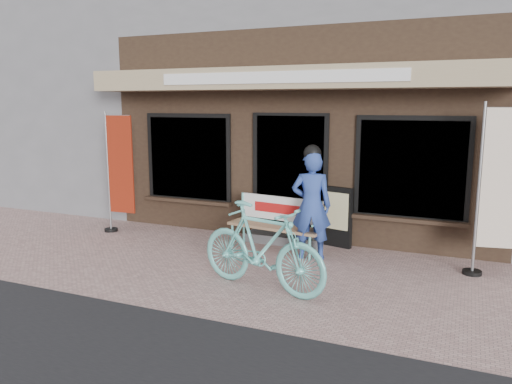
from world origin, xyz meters
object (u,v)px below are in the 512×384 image
at_px(bicycle, 262,247).
at_px(nobori_cream, 498,188).
at_px(menu_stand, 337,216).
at_px(nobori_red, 119,171).
at_px(bench, 277,219).
at_px(person, 311,203).

height_order(bicycle, nobori_cream, nobori_cream).
bearing_deg(menu_stand, nobori_red, -156.68).
bearing_deg(bicycle, nobori_cream, -44.39).
xyz_separation_m(bench, nobori_red, (-3.05, -0.10, 0.64)).
height_order(bench, menu_stand, menu_stand).
xyz_separation_m(bench, menu_stand, (0.86, 0.55, 0.01)).
height_order(person, nobori_cream, nobori_cream).
relative_size(bicycle, menu_stand, 1.87).
bearing_deg(person, nobori_cream, -9.39).
distance_m(bench, nobori_red, 3.12).
xyz_separation_m(nobori_red, menu_stand, (3.91, 0.65, -0.63)).
bearing_deg(nobori_cream, menu_stand, 155.72).
distance_m(bicycle, nobori_cream, 3.30).
height_order(bench, nobori_cream, nobori_cream).
distance_m(bench, bicycle, 1.80).
height_order(bench, bicycle, bicycle).
bearing_deg(menu_stand, nobori_cream, 0.23).
bearing_deg(menu_stand, person, -91.71).
relative_size(nobori_red, nobori_cream, 0.93).
relative_size(nobori_cream, menu_stand, 2.38).
bearing_deg(nobori_cream, bench, 169.10).
bearing_deg(nobori_red, bench, -3.23).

